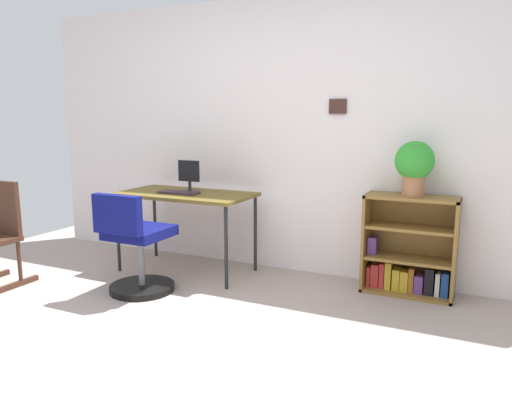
{
  "coord_description": "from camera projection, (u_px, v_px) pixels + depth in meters",
  "views": [
    {
      "loc": [
        1.67,
        -1.97,
        1.39
      ],
      "look_at": [
        0.12,
        1.26,
        0.72
      ],
      "focal_mm": 34.5,
      "sensor_mm": 36.0,
      "label": 1
    }
  ],
  "objects": [
    {
      "name": "wall_back",
      "position": [
        287.0,
        137.0,
        4.4
      ],
      "size": [
        5.2,
        0.12,
        2.42
      ],
      "color": "silver",
      "rests_on": "ground_plane"
    },
    {
      "name": "bookshelf_low",
      "position": [
        409.0,
        251.0,
        3.9
      ],
      "size": [
        0.7,
        0.3,
        0.79
      ],
      "color": "olive",
      "rests_on": "ground_plane"
    },
    {
      "name": "monitor",
      "position": [
        189.0,
        177.0,
        4.38
      ],
      "size": [
        0.21,
        0.17,
        0.29
      ],
      "color": "#262628",
      "rests_on": "desk"
    },
    {
      "name": "office_chair",
      "position": [
        136.0,
        249.0,
        3.87
      ],
      "size": [
        0.52,
        0.55,
        0.82
      ],
      "color": "black",
      "rests_on": "ground_plane"
    },
    {
      "name": "potted_plant_on_shelf",
      "position": [
        414.0,
        164.0,
        3.72
      ],
      "size": [
        0.3,
        0.3,
        0.42
      ],
      "color": "#9E6642",
      "rests_on": "bookshelf_low"
    },
    {
      "name": "keyboard",
      "position": [
        179.0,
        193.0,
        4.32
      ],
      "size": [
        0.36,
        0.14,
        0.02
      ],
      "primitive_type": "cube",
      "color": "#37252B",
      "rests_on": "desk"
    },
    {
      "name": "desk",
      "position": [
        186.0,
        198.0,
        4.38
      ],
      "size": [
        1.2,
        0.62,
        0.72
      ],
      "color": "brown",
      "rests_on": "ground_plane"
    },
    {
      "name": "ground_plane",
      "position": [
        138.0,
        372.0,
        2.71
      ],
      "size": [
        6.24,
        6.24,
        0.0
      ],
      "primitive_type": "plane",
      "color": "#A4938A"
    }
  ]
}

